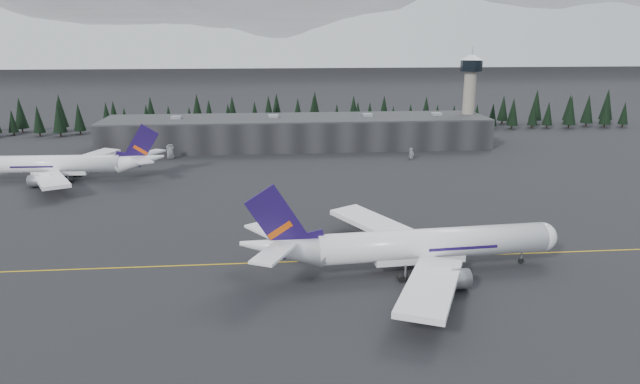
{
  "coord_description": "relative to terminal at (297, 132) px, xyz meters",
  "views": [
    {
      "loc": [
        -12.35,
        -114.01,
        46.47
      ],
      "look_at": [
        0.0,
        20.0,
        9.0
      ],
      "focal_mm": 32.0,
      "sensor_mm": 36.0,
      "label": 1
    }
  ],
  "objects": [
    {
      "name": "gse_vehicle_a",
      "position": [
        -49.95,
        -20.12,
        -5.51
      ],
      "size": [
        4.62,
        6.26,
        1.58
      ],
      "primitive_type": "imported",
      "rotation": [
        0.0,
        0.0,
        0.4
      ],
      "color": "silver",
      "rests_on": "ground"
    },
    {
      "name": "gse_vehicle_b",
      "position": [
        42.32,
        -28.85,
        -5.55
      ],
      "size": [
        4.65,
        2.68,
        1.49
      ],
      "primitive_type": "imported",
      "rotation": [
        0.0,
        0.0,
        -1.35
      ],
      "color": "#BABABD",
      "rests_on": "ground"
    },
    {
      "name": "ground",
      "position": [
        0.0,
        -125.0,
        -6.3
      ],
      "size": [
        1400.0,
        1400.0,
        0.0
      ],
      "primitive_type": "plane",
      "color": "black",
      "rests_on": "ground"
    },
    {
      "name": "mountain_ridge",
      "position": [
        0.0,
        875.0,
        -6.3
      ],
      "size": [
        4400.0,
        900.0,
        420.0
      ],
      "primitive_type": null,
      "color": "white",
      "rests_on": "ground"
    },
    {
      "name": "treeline",
      "position": [
        0.0,
        37.0,
        1.2
      ],
      "size": [
        360.0,
        20.0,
        15.0
      ],
      "primitive_type": "cube",
      "color": "black",
      "rests_on": "ground"
    },
    {
      "name": "terminal",
      "position": [
        0.0,
        0.0,
        0.0
      ],
      "size": [
        160.0,
        30.0,
        12.6
      ],
      "color": "black",
      "rests_on": "ground"
    },
    {
      "name": "jet_parked",
      "position": [
        -78.0,
        -50.19,
        -1.11
      ],
      "size": [
        62.6,
        57.74,
        18.4
      ],
      "rotation": [
        0.0,
        0.0,
        3.11
      ],
      "color": "white",
      "rests_on": "ground"
    },
    {
      "name": "control_tower",
      "position": [
        75.0,
        3.0,
        17.11
      ],
      "size": [
        10.0,
        10.0,
        37.7
      ],
      "color": "gray",
      "rests_on": "ground"
    },
    {
      "name": "jet_main",
      "position": [
        14.63,
        -133.96,
        -0.83
      ],
      "size": [
        66.0,
        60.77,
        19.4
      ],
      "rotation": [
        0.0,
        0.0,
        0.07
      ],
      "color": "white",
      "rests_on": "ground"
    },
    {
      "name": "taxiline",
      "position": [
        0.0,
        -127.0,
        -6.29
      ],
      "size": [
        400.0,
        0.4,
        0.02
      ],
      "primitive_type": "cube",
      "color": "gold",
      "rests_on": "ground"
    }
  ]
}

